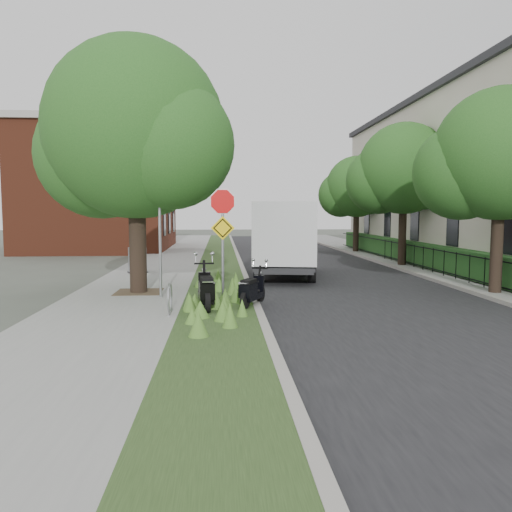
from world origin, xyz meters
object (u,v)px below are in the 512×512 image
Objects in this scene: box_truck at (286,236)px; scooter_near at (206,293)px; sign_assembly at (223,222)px; scooter_far at (251,293)px; utility_cabinet at (138,261)px.

scooter_near is at bearing -113.02° from box_truck.
sign_assembly is 1.97m from scooter_near.
scooter_near is 1.27× the size of scooter_far.
utility_cabinet is (-6.00, 0.93, -1.03)m from box_truck.
scooter_far is 8.65m from utility_cabinet.
sign_assembly is 3.13× the size of utility_cabinet.
scooter_near is 0.31× the size of box_truck.
box_truck reaches higher than utility_cabinet.
sign_assembly reaches higher than scooter_near.
box_truck reaches higher than scooter_far.
scooter_far is at bearing -23.49° from sign_assembly.
sign_assembly reaches higher than scooter_far.
sign_assembly is at bearing 57.83° from scooter_near.
scooter_near is 1.22m from scooter_far.
box_truck is (2.98, 7.01, 1.11)m from scooter_near.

